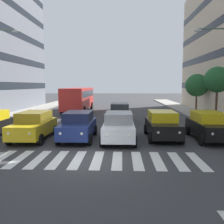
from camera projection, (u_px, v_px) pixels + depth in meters
The scene contains 11 objects.
ground_plane at pixel (88, 160), 11.17m from camera, with size 180.00×180.00×0.00m, color #38383A.
crosswalk_markings at pixel (88, 160), 11.17m from camera, with size 10.35×2.80×0.01m.
car_0 at pixel (209, 126), 15.18m from camera, with size 2.02×4.44×1.72m.
car_1 at pixel (162, 124), 15.60m from camera, with size 2.02×4.44×1.72m.
car_2 at pixel (119, 126), 14.84m from camera, with size 2.02×4.44×1.72m.
car_3 at pixel (78, 125), 15.28m from camera, with size 2.02×4.44×1.72m.
car_4 at pixel (34, 125), 15.30m from camera, with size 2.02×4.44×1.72m.
car_row2_0 at pixel (120, 112), 22.40m from camera, with size 2.02×4.44×1.72m.
bus_behind_traffic at pixel (79, 97), 31.16m from camera, with size 2.78×10.50×3.00m.
street_tree_1 at pixel (217, 80), 21.76m from camera, with size 2.30×2.30×4.85m.
street_tree_2 at pixel (197, 85), 29.33m from camera, with size 2.70×2.70×4.54m.
Camera 1 is at (-1.54, 10.81, 3.37)m, focal length 39.51 mm.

